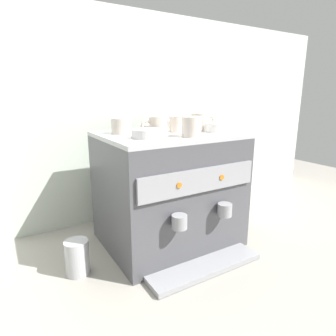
% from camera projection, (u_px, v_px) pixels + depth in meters
% --- Properties ---
extents(ground_plane, '(4.00, 4.00, 0.00)m').
position_uv_depth(ground_plane, '(168.00, 239.00, 1.33)').
color(ground_plane, '#9E998E').
extents(tiled_backsplash_wall, '(2.80, 0.03, 1.06)m').
position_uv_depth(tiled_backsplash_wall, '(131.00, 118.00, 1.51)').
color(tiled_backsplash_wall, silver).
rests_on(tiled_backsplash_wall, ground_plane).
extents(espresso_machine, '(0.55, 0.56, 0.49)m').
position_uv_depth(espresso_machine, '(168.00, 189.00, 1.26)').
color(espresso_machine, '#4C4C51').
rests_on(espresso_machine, ground_plane).
extents(ceramic_cup_0, '(0.10, 0.09, 0.06)m').
position_uv_depth(ceramic_cup_0, '(122.00, 126.00, 1.18)').
color(ceramic_cup_0, beige).
rests_on(ceramic_cup_0, espresso_machine).
extents(ceramic_cup_1, '(0.12, 0.08, 0.07)m').
position_uv_depth(ceramic_cup_1, '(201.00, 121.00, 1.31)').
color(ceramic_cup_1, beige).
rests_on(ceramic_cup_1, espresso_machine).
extents(ceramic_cup_2, '(0.10, 0.09, 0.08)m').
position_uv_depth(ceramic_cup_2, '(192.00, 127.00, 1.09)').
color(ceramic_cup_2, beige).
rests_on(ceramic_cup_2, espresso_machine).
extents(ceramic_cup_3, '(0.11, 0.07, 0.07)m').
position_uv_depth(ceramic_cup_3, '(157.00, 125.00, 1.16)').
color(ceramic_cup_3, beige).
rests_on(ceramic_cup_3, espresso_machine).
extents(ceramic_cup_4, '(0.09, 0.07, 0.07)m').
position_uv_depth(ceramic_cup_4, '(178.00, 124.00, 1.23)').
color(ceramic_cup_4, beige).
rests_on(ceramic_cup_4, espresso_machine).
extents(ceramic_bowl_0, '(0.11, 0.11, 0.03)m').
position_uv_depth(ceramic_bowl_0, '(152.00, 128.00, 1.27)').
color(ceramic_bowl_0, white).
rests_on(ceramic_bowl_0, espresso_machine).
extents(ceramic_bowl_1, '(0.12, 0.12, 0.03)m').
position_uv_depth(ceramic_bowl_1, '(148.00, 134.00, 1.07)').
color(ceramic_bowl_1, white).
rests_on(ceramic_bowl_1, espresso_machine).
extents(ceramic_bowl_2, '(0.10, 0.10, 0.04)m').
position_uv_depth(ceramic_bowl_2, '(215.00, 128.00, 1.24)').
color(ceramic_bowl_2, white).
rests_on(ceramic_bowl_2, espresso_machine).
extents(ceramic_bowl_3, '(0.11, 0.11, 0.04)m').
position_uv_depth(ceramic_bowl_3, '(174.00, 124.00, 1.36)').
color(ceramic_bowl_3, white).
rests_on(ceramic_bowl_3, espresso_machine).
extents(coffee_grinder, '(0.14, 0.14, 0.46)m').
position_uv_depth(coffee_grinder, '(237.00, 177.00, 1.50)').
color(coffee_grinder, '#939399').
rests_on(coffee_grinder, ground_plane).
extents(milk_pitcher, '(0.09, 0.09, 0.13)m').
position_uv_depth(milk_pitcher, '(77.00, 257.00, 1.06)').
color(milk_pitcher, '#B7B7BC').
rests_on(milk_pitcher, ground_plane).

